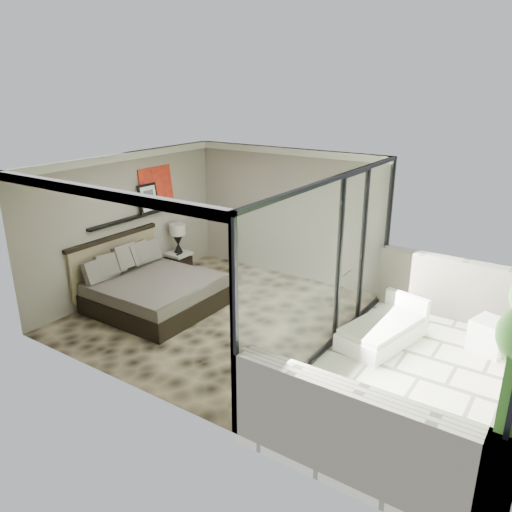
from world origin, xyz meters
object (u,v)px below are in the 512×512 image
Objects in this scene: bed at (151,290)px; ottoman at (490,336)px; table_lamp at (178,234)px; lounger at (384,330)px; nightstand at (179,264)px.

ottoman is (5.66, 1.84, -0.09)m from bed.
bed is 3.37× the size of table_lamp.
lounger is at bearing -4.33° from table_lamp.
table_lamp is 4.95m from lounger.
bed reaches higher than lounger.
nightstand is 0.91× the size of ottoman.
lounger is (4.15, 1.20, -0.16)m from bed.
lounger is (4.88, -0.35, -0.04)m from nightstand.
table_lamp is 0.37× the size of lounger.
nightstand is at bearing -72.42° from table_lamp.
bed is 1.83m from table_lamp.
bed is at bearing -41.59° from nightstand.
bed is at bearing -162.03° from ottoman.
lounger reaches higher than nightstand.
ottoman is 0.30× the size of lounger.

